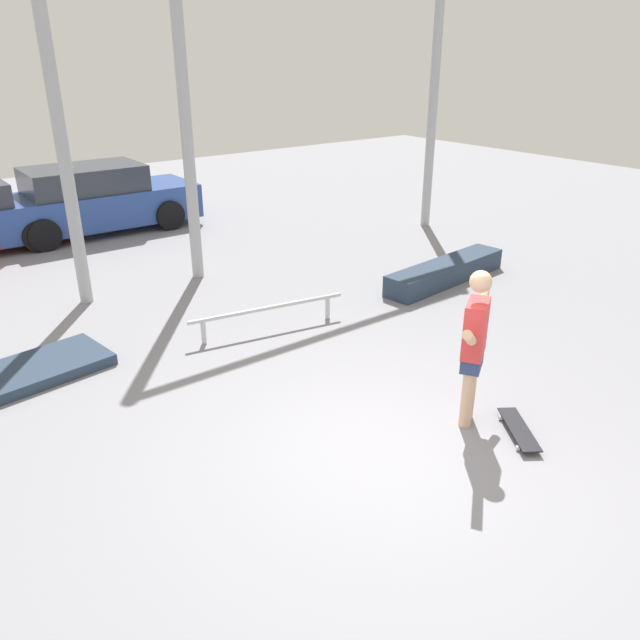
% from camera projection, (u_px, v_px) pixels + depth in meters
% --- Properties ---
extents(ground_plane, '(36.00, 36.00, 0.00)m').
position_uv_depth(ground_plane, '(381.00, 452.00, 6.39)').
color(ground_plane, gray).
extents(skateboarder, '(1.35, 0.88, 1.76)m').
position_uv_depth(skateboarder, '(474.00, 341.00, 6.53)').
color(skateboarder, '#DBAD89').
rests_on(skateboarder, ground_plane).
extents(skateboard, '(0.65, 0.81, 0.08)m').
position_uv_depth(skateboard, '(519.00, 429.00, 6.66)').
color(skateboard, black).
rests_on(skateboard, ground_plane).
extents(grind_box, '(2.77, 0.82, 0.37)m').
position_uv_depth(grind_box, '(446.00, 272.00, 10.97)').
color(grind_box, '#28384C').
rests_on(grind_box, ground_plane).
extents(grind_rail, '(2.36, 0.48, 0.38)m').
position_uv_depth(grind_rail, '(268.00, 311.00, 9.03)').
color(grind_rail, '#B7BABF').
rests_on(grind_rail, ground_plane).
extents(canopy_support_right, '(6.07, 0.20, 5.97)m').
position_uv_depth(canopy_support_right, '(327.00, 55.00, 11.46)').
color(canopy_support_right, '#A5A8AD').
rests_on(canopy_support_right, ground_plane).
extents(parked_car_blue, '(4.41, 1.89, 1.47)m').
position_uv_depth(parked_car_blue, '(93.00, 200.00, 13.76)').
color(parked_car_blue, '#284793').
rests_on(parked_car_blue, ground_plane).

